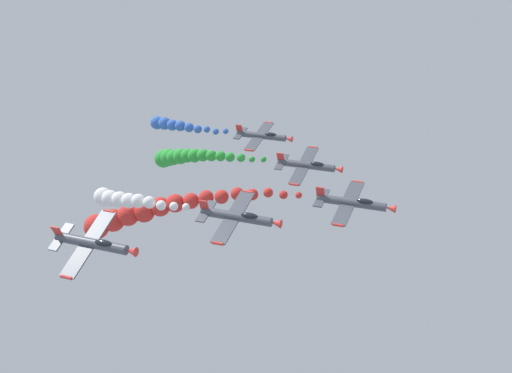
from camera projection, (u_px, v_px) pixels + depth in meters
name	position (u px, v px, depth m)	size (l,w,h in m)	color
airplane_lead	(353.00, 203.00, 83.42)	(9.20, 10.35, 3.45)	#474C56
smoke_trail_lead	(146.00, 213.00, 91.69)	(9.24, 30.27, 8.81)	red
airplane_left_inner	(307.00, 165.00, 99.40)	(8.99, 10.35, 3.95)	#474C56
smoke_trail_left_inner	(181.00, 157.00, 116.89)	(13.20, 27.30, 8.20)	green
airplane_right_inner	(238.00, 217.00, 77.00)	(9.03, 10.35, 3.82)	#474C56
smoke_trail_right_inner	(122.00, 199.00, 85.95)	(5.12, 16.61, 3.73)	white
airplane_left_outer	(262.00, 136.00, 113.23)	(9.22, 10.35, 3.42)	#474C56
smoke_trail_left_outer	(173.00, 125.00, 121.52)	(4.04, 17.36, 2.63)	blue
airplane_right_outer	(93.00, 243.00, 70.09)	(8.56, 10.35, 4.91)	#474C56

